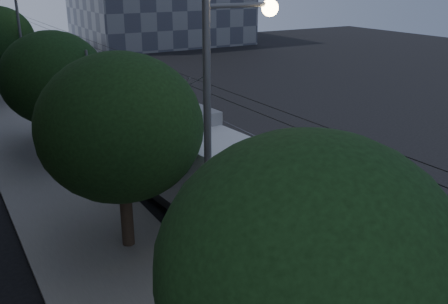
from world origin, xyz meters
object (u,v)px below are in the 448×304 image
streetlamp_near (221,130)px  streetlamp_far (26,32)px  car_white_a (109,122)px  pickup_silver (117,132)px  car_white_d (47,76)px  car_white_b (54,98)px  trolleybus (220,182)px  car_white_c (41,86)px

streetlamp_near → streetlamp_far: (-0.00, 28.07, -0.02)m
car_white_a → pickup_silver: bearing=-74.2°
pickup_silver → streetlamp_near: 16.80m
car_white_a → car_white_d: car_white_a is taller
car_white_a → streetlamp_near: (-2.70, -18.60, 4.78)m
car_white_b → streetlamp_far: bearing=159.6°
trolleybus → car_white_a: bearing=84.5°
trolleybus → car_white_b: 22.55m
car_white_c → car_white_d: bearing=48.7°
car_white_b → car_white_d: size_ratio=1.30×
pickup_silver → streetlamp_near: size_ratio=0.61×
car_white_a → streetlamp_far: bearing=130.5°
car_white_c → streetlamp_near: bearing=-116.0°
trolleybus → car_white_b: (-1.28, 22.48, -1.14)m
pickup_silver → car_white_a: pickup_silver is taller
pickup_silver → car_white_d: pickup_silver is taller
car_white_b → car_white_c: car_white_b is taller
car_white_a → streetlamp_near: streetlamp_near is taller
car_white_b → streetlamp_near: size_ratio=0.53×
streetlamp_far → streetlamp_near: bearing=-90.0°
car_white_c → car_white_b: bearing=-114.3°
car_white_a → streetlamp_near: 19.40m
car_white_a → trolleybus: bearing=-66.2°
pickup_silver → car_white_c: bearing=71.5°
pickup_silver → car_white_a: (0.41, 2.64, -0.08)m
car_white_c → streetlamp_near: 32.23m
pickup_silver → car_white_c: (-1.02, 15.88, -0.08)m
car_white_d → streetlamp_near: (-2.70, -36.35, 4.84)m
trolleybus → car_white_d: trolleybus is taller
pickup_silver → streetlamp_far: 13.18m
pickup_silver → car_white_d: size_ratio=1.50×
car_white_d → pickup_silver: bearing=-81.7°
car_white_a → car_white_d: bearing=114.6°
pickup_silver → car_white_c: size_ratio=1.32×
trolleybus → streetlamp_near: streetlamp_near is taller
streetlamp_far → pickup_silver: bearing=-79.3°
car_white_c → car_white_d: car_white_c is taller
car_white_d → streetlamp_far: streetlamp_far is taller
pickup_silver → streetlamp_near: bearing=-120.3°
trolleybus → streetlamp_near: 6.20m
pickup_silver → car_white_b: size_ratio=1.15×
trolleybus → car_white_b: trolleybus is taller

